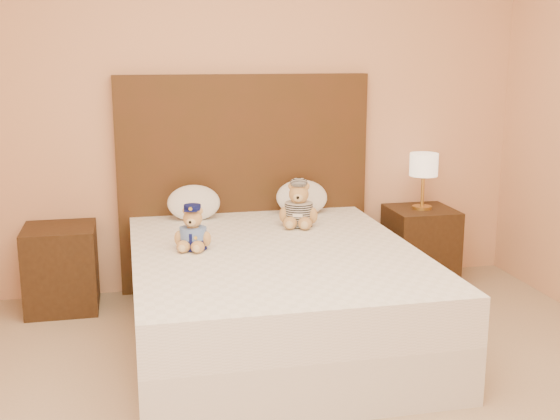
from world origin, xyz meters
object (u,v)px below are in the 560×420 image
Objects in this scene: bed at (275,295)px; teddy_police at (193,227)px; nightstand_right at (420,246)px; nightstand_left at (61,268)px; teddy_prisoner at (299,204)px; pillow_right at (302,196)px; pillow_left at (194,201)px; lamp at (424,168)px.

bed is 0.61m from teddy_police.
teddy_police is (-1.70, -0.70, 0.40)m from nightstand_right.
bed is 3.64× the size of nightstand_left.
bed is at bearing -99.60° from teddy_prisoner.
bed is at bearing -114.00° from pillow_right.
teddy_prisoner is (-0.99, -0.31, 0.42)m from nightstand_right.
teddy_prisoner is at bearing -28.16° from pillow_left.
nightstand_right is 1.89m from teddy_police.
nightstand_left is at bearing 147.38° from bed.
pillow_left reaches higher than nightstand_left.
pillow_right is at bearing 178.05° from lamp.
pillow_right is at bearing 0.00° from pillow_left.
nightstand_left is 2.56m from lamp.
pillow_left is at bearing 1.97° from nightstand_left.
lamp is at bearing 40.49° from teddy_police.
teddy_prisoner is 0.36m from pillow_right.
pillow_right reaches higher than bed.
pillow_right is (0.11, 0.34, -0.02)m from teddy_prisoner.
pillow_right is at bearing 66.00° from bed.
teddy_police is at bearing -157.58° from lamp.
bed is at bearing -147.38° from lamp.
teddy_police reaches higher than nightstand_left.
pillow_right reaches higher than nightstand_right.
nightstand_right is at bearing 36.05° from teddy_prisoner.
pillow_right is (-0.88, 0.03, -0.17)m from lamp.
bed is 7.77× the size of teddy_police.
nightstand_left is at bearing -173.08° from teddy_prisoner.
lamp is 1.13× the size of pillow_left.
teddy_police is at bearing -132.73° from teddy_prisoner.
teddy_prisoner is (0.71, 0.39, 0.02)m from teddy_police.
lamp reaches higher than pillow_right.
teddy_police is (0.80, -0.70, 0.40)m from nightstand_left.
nightstand_left is 1.60m from teddy_prisoner.
teddy_prisoner is (1.51, -0.31, 0.42)m from nightstand_left.
pillow_right is at bearing 91.00° from teddy_prisoner.
pillow_left is (-1.63, 0.03, 0.40)m from nightstand_right.
bed is 1.48m from nightstand_right.
pillow_left is (-0.64, 0.34, -0.02)m from teddy_prisoner.
pillow_left is (-1.63, 0.03, -0.17)m from lamp.
lamp is (1.25, 0.80, 0.57)m from bed.
teddy_prisoner is at bearing -107.56° from pillow_right.
nightstand_left is at bearing 180.00° from nightstand_right.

